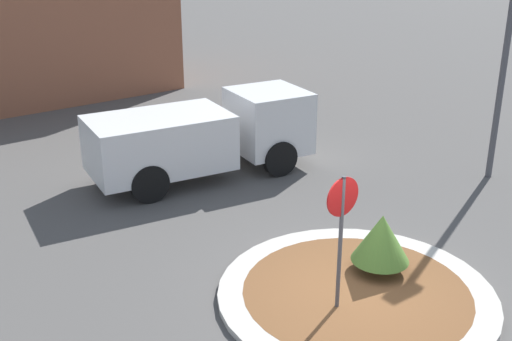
{
  "coord_description": "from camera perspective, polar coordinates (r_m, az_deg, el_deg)",
  "views": [
    {
      "loc": [
        -7.35,
        -6.91,
        6.35
      ],
      "look_at": [
        0.14,
        3.23,
        1.39
      ],
      "focal_mm": 45.0,
      "sensor_mm": 36.0,
      "label": 1
    }
  ],
  "objects": [
    {
      "name": "traffic_island",
      "position": [
        11.89,
        8.89,
        -10.77
      ],
      "size": [
        5.0,
        5.0,
        0.12
      ],
      "color": "#BCB7AD",
      "rests_on": "ground_plane"
    },
    {
      "name": "light_pole",
      "position": [
        17.07,
        21.56,
        11.48
      ],
      "size": [
        0.7,
        0.3,
        6.52
      ],
      "color": "#4C4C51",
      "rests_on": "ground_plane"
    },
    {
      "name": "ground_plane",
      "position": [
        11.92,
        8.87,
        -11.02
      ],
      "size": [
        120.0,
        120.0,
        0.0
      ],
      "primitive_type": "plane",
      "color": "#514F4C"
    },
    {
      "name": "utility_truck",
      "position": [
        16.67,
        -4.75,
        3.17
      ],
      "size": [
        6.03,
        2.78,
        2.08
      ],
      "rotation": [
        0.0,
        0.0,
        -0.14
      ],
      "color": "silver",
      "rests_on": "ground_plane"
    },
    {
      "name": "stop_sign",
      "position": [
        10.6,
        7.6,
        -4.49
      ],
      "size": [
        0.68,
        0.07,
        2.54
      ],
      "color": "#4C4C51",
      "rests_on": "ground_plane"
    },
    {
      "name": "island_shrub",
      "position": [
        12.22,
        11.08,
        -5.91
      ],
      "size": [
        1.1,
        1.1,
        1.15
      ],
      "color": "brown",
      "rests_on": "traffic_island"
    }
  ]
}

